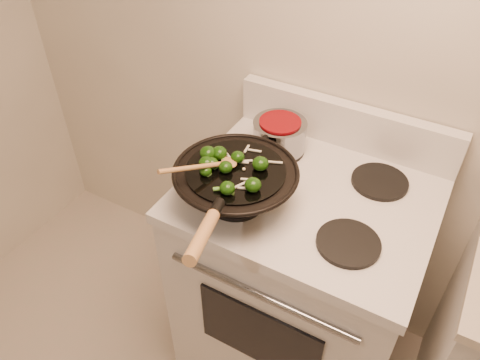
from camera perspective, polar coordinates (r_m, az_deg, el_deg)
The scene contains 5 objects.
stove at distance 1.82m, azimuth 7.09°, elevation -11.96°, with size 0.78×0.67×1.08m.
wok at distance 1.38m, azimuth -0.56°, elevation -0.45°, with size 0.37×0.61×0.22m.
stirfry at distance 1.34m, azimuth -1.58°, elevation 1.77°, with size 0.23×0.24×0.04m.
wooden_spoon at distance 1.33m, azimuth -3.68°, elevation 1.82°, with size 0.14×0.24×0.08m.
saucepan at distance 1.60m, azimuth 4.79°, elevation 5.53°, with size 0.18×0.29×0.11m.
Camera 1 is at (0.11, 0.11, 1.91)m, focal length 35.00 mm.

